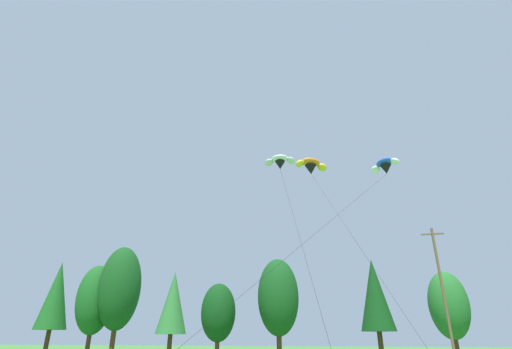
{
  "coord_description": "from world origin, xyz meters",
  "views": [
    {
      "loc": [
        1.82,
        5.11,
        2.43
      ],
      "look_at": [
        -2.71,
        25.52,
        11.35
      ],
      "focal_mm": 26.72,
      "sensor_mm": 36.0,
      "label": 1
    }
  ],
  "objects_px": {
    "parafoil_kite_mid_white": "(280,162)",
    "parafoil_kite_far_orange": "(311,166)",
    "utility_pole": "(443,289)",
    "parafoil_kite_high_blue_white": "(385,166)"
  },
  "relations": [
    {
      "from": "utility_pole",
      "to": "parafoil_kite_mid_white",
      "type": "distance_m",
      "value": 21.14
    },
    {
      "from": "parafoil_kite_mid_white",
      "to": "parafoil_kite_high_blue_white",
      "type": "bearing_deg",
      "value": 22.17
    },
    {
      "from": "parafoil_kite_mid_white",
      "to": "parafoil_kite_far_orange",
      "type": "distance_m",
      "value": 9.14
    },
    {
      "from": "parafoil_kite_high_blue_white",
      "to": "parafoil_kite_mid_white",
      "type": "distance_m",
      "value": 9.57
    },
    {
      "from": "parafoil_kite_mid_white",
      "to": "parafoil_kite_far_orange",
      "type": "xyz_separation_m",
      "value": [
        2.06,
        8.35,
        3.1
      ]
    },
    {
      "from": "parafoil_kite_high_blue_white",
      "to": "parafoil_kite_far_orange",
      "type": "xyz_separation_m",
      "value": [
        -6.8,
        4.74,
        2.76
      ]
    },
    {
      "from": "utility_pole",
      "to": "parafoil_kite_far_orange",
      "type": "relative_size",
      "value": 0.66
    },
    {
      "from": "parafoil_kite_high_blue_white",
      "to": "parafoil_kite_mid_white",
      "type": "bearing_deg",
      "value": -157.83
    },
    {
      "from": "parafoil_kite_high_blue_white",
      "to": "parafoil_kite_mid_white",
      "type": "height_order",
      "value": "parafoil_kite_high_blue_white"
    },
    {
      "from": "utility_pole",
      "to": "parafoil_kite_mid_white",
      "type": "height_order",
      "value": "parafoil_kite_mid_white"
    }
  ]
}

